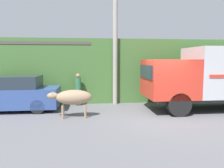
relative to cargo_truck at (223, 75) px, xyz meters
The scene contains 8 objects.
ground_plane 4.12m from the cargo_truck, 162.05° to the right, with size 60.00×60.00×0.00m, color slate.
hillside_embankment 6.52m from the cargo_truck, 123.13° to the left, with size 32.00×6.59×3.63m.
building_backdrop 10.13m from the cargo_truck, 159.85° to the left, with size 6.25×2.70×3.44m.
cargo_truck is the anchor object (origin of this frame).
brown_cow 7.28m from the cargo_truck, behind, with size 1.87×0.64×1.20m.
parked_suv 10.29m from the cargo_truck, behind, with size 4.47×1.84×1.69m.
pedestrian_on_hill 7.34m from the cargo_truck, 165.70° to the left, with size 0.34×0.34×1.73m.
utility_pole 5.69m from the cargo_truck, 158.77° to the left, with size 0.90×0.26×6.65m.
Camera 1 is at (-2.99, -8.83, 2.46)m, focal length 35.00 mm.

